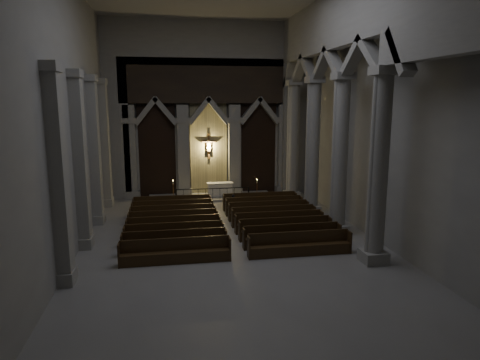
{
  "coord_description": "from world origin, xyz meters",
  "views": [
    {
      "loc": [
        -2.91,
        -18.36,
        6.73
      ],
      "look_at": [
        0.75,
        3.0,
        2.66
      ],
      "focal_mm": 32.0,
      "sensor_mm": 36.0,
      "label": 1
    }
  ],
  "objects_px": {
    "altar": "(220,189)",
    "worshipper": "(233,204)",
    "altar_rail": "(213,193)",
    "candle_stand_left": "(173,196)",
    "pews": "(226,224)",
    "candle_stand_right": "(257,194)"
  },
  "relations": [
    {
      "from": "altar",
      "to": "worshipper",
      "type": "xyz_separation_m",
      "value": [
        0.3,
        -4.16,
        -0.05
      ]
    },
    {
      "from": "altar_rail",
      "to": "candle_stand_left",
      "type": "height_order",
      "value": "candle_stand_left"
    },
    {
      "from": "pews",
      "to": "altar_rail",
      "type": "bearing_deg",
      "value": 90.0
    },
    {
      "from": "altar",
      "to": "pews",
      "type": "distance_m",
      "value": 7.67
    },
    {
      "from": "altar",
      "to": "pews",
      "type": "xyz_separation_m",
      "value": [
        -0.63,
        -7.64,
        -0.28
      ]
    },
    {
      "from": "candle_stand_right",
      "to": "pews",
      "type": "distance_m",
      "value": 7.24
    },
    {
      "from": "altar_rail",
      "to": "pews",
      "type": "relative_size",
      "value": 0.49
    },
    {
      "from": "altar",
      "to": "worshipper",
      "type": "relative_size",
      "value": 1.61
    },
    {
      "from": "altar_rail",
      "to": "candle_stand_right",
      "type": "height_order",
      "value": "candle_stand_right"
    },
    {
      "from": "candle_stand_left",
      "to": "pews",
      "type": "relative_size",
      "value": 0.15
    },
    {
      "from": "altar",
      "to": "worshipper",
      "type": "bearing_deg",
      "value": -85.84
    },
    {
      "from": "candle_stand_left",
      "to": "altar",
      "type": "bearing_deg",
      "value": 13.53
    },
    {
      "from": "altar",
      "to": "candle_stand_right",
      "type": "relative_size",
      "value": 1.26
    },
    {
      "from": "altar",
      "to": "pews",
      "type": "height_order",
      "value": "altar"
    },
    {
      "from": "candle_stand_left",
      "to": "altar_rail",
      "type": "bearing_deg",
      "value": -9.35
    },
    {
      "from": "worshipper",
      "to": "pews",
      "type": "bearing_deg",
      "value": -88.79
    },
    {
      "from": "altar",
      "to": "candle_stand_left",
      "type": "xyz_separation_m",
      "value": [
        -3.23,
        -0.78,
        -0.21
      ]
    },
    {
      "from": "altar",
      "to": "worshipper",
      "type": "height_order",
      "value": "worshipper"
    },
    {
      "from": "pews",
      "to": "candle_stand_left",
      "type": "bearing_deg",
      "value": 110.71
    },
    {
      "from": "candle_stand_left",
      "to": "candle_stand_right",
      "type": "xyz_separation_m",
      "value": [
        5.63,
        -0.29,
        -0.01
      ]
    },
    {
      "from": "altar",
      "to": "candle_stand_left",
      "type": "relative_size",
      "value": 1.21
    },
    {
      "from": "candle_stand_left",
      "to": "pews",
      "type": "xyz_separation_m",
      "value": [
        2.6,
        -6.87,
        -0.07
      ]
    }
  ]
}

